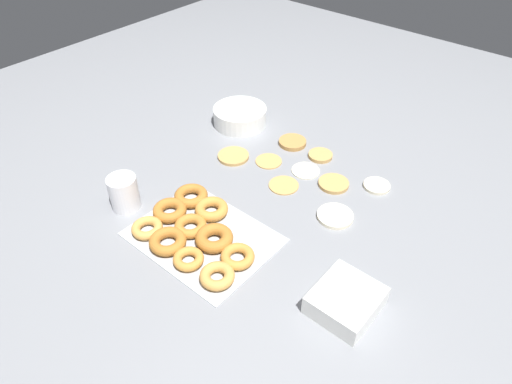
% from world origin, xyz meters
% --- Properties ---
extents(ground_plane, '(3.00, 3.00, 0.00)m').
position_xyz_m(ground_plane, '(0.00, 0.00, 0.00)').
color(ground_plane, gray).
extents(pancake_0, '(0.11, 0.11, 0.01)m').
position_xyz_m(pancake_0, '(-0.22, 0.04, 0.01)').
color(pancake_0, tan).
rests_on(pancake_0, ground_plane).
extents(pancake_1, '(0.10, 0.10, 0.01)m').
position_xyz_m(pancake_1, '(0.12, 0.14, 0.01)').
color(pancake_1, tan).
rests_on(pancake_1, ground_plane).
extents(pancake_2, '(0.09, 0.09, 0.01)m').
position_xyz_m(pancake_2, '(-0.12, 0.10, 0.00)').
color(pancake_2, tan).
rests_on(pancake_2, ground_plane).
extents(pancake_3, '(0.08, 0.08, 0.01)m').
position_xyz_m(pancake_3, '(0.23, 0.22, 0.01)').
color(pancake_3, beige).
rests_on(pancake_3, ground_plane).
extents(pancake_4, '(0.09, 0.09, 0.01)m').
position_xyz_m(pancake_4, '(0.00, 0.03, 0.00)').
color(pancake_4, tan).
rests_on(pancake_4, ground_plane).
extents(pancake_5, '(0.11, 0.11, 0.01)m').
position_xyz_m(pancake_5, '(0.20, 0.01, 0.01)').
color(pancake_5, beige).
rests_on(pancake_5, ground_plane).
extents(pancake_6, '(0.08, 0.08, 0.01)m').
position_xyz_m(pancake_6, '(-0.00, 0.24, 0.01)').
color(pancake_6, tan).
rests_on(pancake_6, ground_plane).
extents(pancake_7, '(0.10, 0.10, 0.02)m').
position_xyz_m(pancake_7, '(-0.12, 0.24, 0.01)').
color(pancake_7, '#B27F42').
rests_on(pancake_7, ground_plane).
extents(pancake_8, '(0.09, 0.09, 0.01)m').
position_xyz_m(pancake_8, '(0.01, 0.14, 0.00)').
color(pancake_8, beige).
rests_on(pancake_8, ground_plane).
extents(donut_tray, '(0.38, 0.29, 0.04)m').
position_xyz_m(donut_tray, '(-0.05, -0.30, 0.02)').
color(donut_tray, '#ADAFB5').
rests_on(donut_tray, ground_plane).
extents(batter_bowl, '(0.20, 0.20, 0.06)m').
position_xyz_m(batter_bowl, '(-0.35, 0.22, 0.03)').
color(batter_bowl, white).
rests_on(batter_bowl, ground_plane).
extents(container_stack, '(0.14, 0.16, 0.05)m').
position_xyz_m(container_stack, '(0.39, -0.24, 0.03)').
color(container_stack, white).
rests_on(container_stack, ground_plane).
extents(paper_cup, '(0.08, 0.08, 0.10)m').
position_xyz_m(paper_cup, '(-0.30, -0.34, 0.05)').
color(paper_cup, white).
rests_on(paper_cup, ground_plane).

